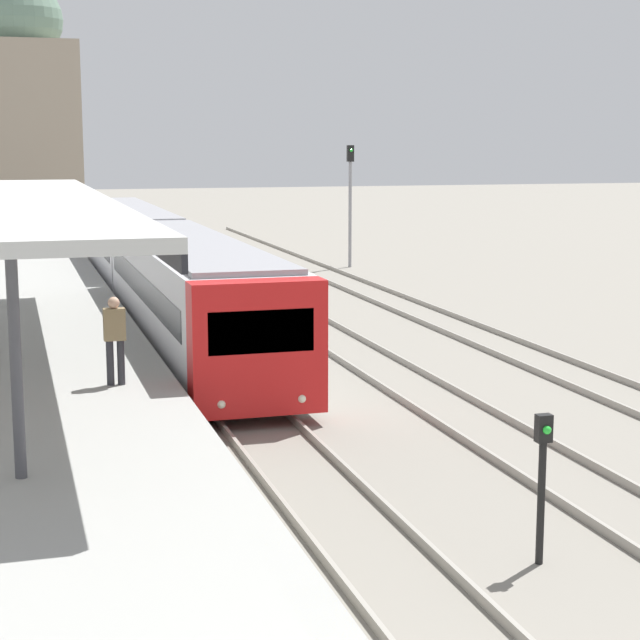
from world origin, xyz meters
The scene contains 6 objects.
platform_canopy centered at (-4.39, 16.84, 4.16)m, with size 4.00×20.39×3.38m.
person_on_platform centered at (-2.63, 14.00, 1.85)m, with size 0.40×0.22×1.66m.
train_near centered at (0.00, 28.10, 1.64)m, with size 2.61×29.61×2.94m.
signal_post_near centered at (1.96, 5.99, 1.22)m, with size 0.20×0.21×1.99m.
signal_mast_far centered at (9.86, 38.31, 3.29)m, with size 0.28×0.29×5.26m.
distant_domed_building centered at (-3.17, 50.44, 6.26)m, with size 4.98×4.98×13.25m.
Camera 1 is at (-4.47, -5.81, 5.39)m, focal length 60.00 mm.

